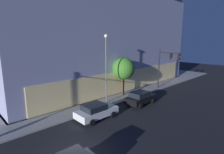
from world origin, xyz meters
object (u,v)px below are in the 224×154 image
(car_white, at_px, (96,111))
(street_lamp_sidewalk, at_px, (106,61))
(modern_building, at_px, (79,35))
(car_black, at_px, (140,98))
(sidewalk_tree, at_px, (124,69))
(traffic_light_far_corner, at_px, (167,62))

(car_white, bearing_deg, street_lamp_sidewalk, 34.23)
(modern_building, xyz_separation_m, car_white, (-9.79, -17.59, -8.05))
(street_lamp_sidewalk, xyz_separation_m, car_black, (3.02, -2.93, -4.52))
(modern_building, xyz_separation_m, sidewalk_tree, (-2.17, -14.23, -4.92))
(modern_building, bearing_deg, car_black, -100.04)
(car_white, bearing_deg, car_black, -4.37)
(car_white, relative_size, car_black, 1.01)
(modern_building, bearing_deg, street_lamp_sidewalk, -112.33)
(sidewalk_tree, bearing_deg, traffic_light_far_corner, -21.05)
(sidewalk_tree, relative_size, car_white, 1.24)
(traffic_light_far_corner, relative_size, car_white, 1.48)
(modern_building, height_order, street_lamp_sidewalk, modern_building)
(traffic_light_far_corner, distance_m, car_white, 15.04)
(modern_building, xyz_separation_m, street_lamp_sidewalk, (-6.23, -15.16, -3.49))
(modern_building, height_order, sidewalk_tree, modern_building)
(street_lamp_sidewalk, bearing_deg, car_black, -44.11)
(modern_building, bearing_deg, car_white, -119.11)
(street_lamp_sidewalk, relative_size, car_white, 1.93)
(street_lamp_sidewalk, distance_m, car_black, 6.18)
(street_lamp_sidewalk, distance_m, sidewalk_tree, 4.39)
(street_lamp_sidewalk, relative_size, sidewalk_tree, 1.56)
(traffic_light_far_corner, xyz_separation_m, car_white, (-14.54, -0.69, -3.77))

